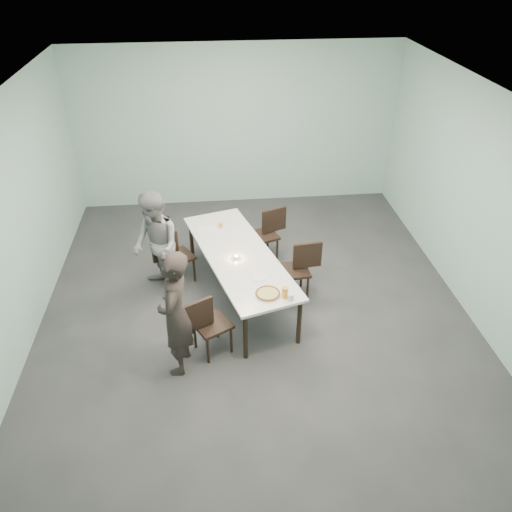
{
  "coord_description": "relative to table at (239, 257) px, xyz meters",
  "views": [
    {
      "loc": [
        -0.56,
        -5.53,
        4.59
      ],
      "look_at": [
        0.0,
        -0.11,
        1.0
      ],
      "focal_mm": 35.0,
      "sensor_mm": 36.0,
      "label": 1
    }
  ],
  "objects": [
    {
      "name": "ground",
      "position": [
        0.2,
        -0.35,
        -0.69
      ],
      "size": [
        7.0,
        7.0,
        0.0
      ],
      "primitive_type": "plane",
      "color": "#333335",
      "rests_on": "ground"
    },
    {
      "name": "room_shell",
      "position": [
        0.2,
        -0.35,
        1.33
      ],
      "size": [
        6.02,
        7.02,
        3.01
      ],
      "color": "#9FC8C0",
      "rests_on": "ground"
    },
    {
      "name": "table",
      "position": [
        0.0,
        0.0,
        0.0
      ],
      "size": [
        1.59,
        2.75,
        0.75
      ],
      "rotation": [
        0.0,
        0.0,
        0.28
      ],
      "color": "white",
      "rests_on": "ground"
    },
    {
      "name": "chair_near_left",
      "position": [
        -0.49,
        -1.13,
        -0.19
      ],
      "size": [
        0.65,
        0.57,
        0.87
      ],
      "rotation": [
        0.0,
        0.0,
        0.5
      ],
      "color": "black",
      "rests_on": "ground"
    },
    {
      "name": "chair_far_left",
      "position": [
        -0.96,
        0.47,
        -0.19
      ],
      "size": [
        0.64,
        0.57,
        0.87
      ],
      "rotation": [
        0.0,
        0.0,
        0.53
      ],
      "color": "black",
      "rests_on": "ground"
    },
    {
      "name": "chair_near_right",
      "position": [
        0.88,
        -0.02,
        -0.19
      ],
      "size": [
        0.63,
        0.46,
        0.87
      ],
      "rotation": [
        0.0,
        0.0,
        3.24
      ],
      "color": "black",
      "rests_on": "ground"
    },
    {
      "name": "chair_far_right",
      "position": [
        0.54,
        1.02,
        -0.19
      ],
      "size": [
        0.65,
        0.54,
        0.87
      ],
      "rotation": [
        0.0,
        0.0,
        3.49
      ],
      "color": "black",
      "rests_on": "ground"
    },
    {
      "name": "diner_near",
      "position": [
        -0.83,
        -1.33,
        0.14
      ],
      "size": [
        0.48,
        0.66,
        1.66
      ],
      "primitive_type": "imported",
      "rotation": [
        0.0,
        0.0,
        -1.72
      ],
      "color": "black",
      "rests_on": "ground"
    },
    {
      "name": "diner_far",
      "position": [
        -1.16,
        0.24,
        0.12
      ],
      "size": [
        0.89,
        0.97,
        1.62
      ],
      "primitive_type": "imported",
      "rotation": [
        0.0,
        0.0,
        -1.13
      ],
      "color": "gray",
      "rests_on": "ground"
    },
    {
      "name": "pizza",
      "position": [
        0.29,
        -0.97,
        0.08
      ],
      "size": [
        0.34,
        0.34,
        0.04
      ],
      "color": "white",
      "rests_on": "table"
    },
    {
      "name": "side_plate",
      "position": [
        0.23,
        -0.59,
        0.06
      ],
      "size": [
        0.18,
        0.18,
        0.01
      ],
      "primitive_type": "cylinder",
      "color": "white",
      "rests_on": "table"
    },
    {
      "name": "beer_glass",
      "position": [
        0.5,
        -1.04,
        0.13
      ],
      "size": [
        0.08,
        0.08,
        0.15
      ],
      "primitive_type": "cylinder",
      "color": "orange",
      "rests_on": "table"
    },
    {
      "name": "water_tumbler",
      "position": [
        0.56,
        -1.1,
        0.1
      ],
      "size": [
        0.08,
        0.08,
        0.09
      ],
      "primitive_type": "cylinder",
      "color": "silver",
      "rests_on": "table"
    },
    {
      "name": "tealight",
      "position": [
        -0.04,
        -0.11,
        0.08
      ],
      "size": [
        0.06,
        0.06,
        0.05
      ],
      "color": "silver",
      "rests_on": "table"
    },
    {
      "name": "amber_tumbler",
      "position": [
        -0.22,
        0.77,
        0.1
      ],
      "size": [
        0.07,
        0.07,
        0.08
      ],
      "primitive_type": "cylinder",
      "color": "orange",
      "rests_on": "table"
    },
    {
      "name": "menu",
      "position": [
        -0.43,
        0.73,
        0.06
      ],
      "size": [
        0.35,
        0.29,
        0.01
      ],
      "primitive_type": "cube",
      "rotation": [
        0.0,
        0.0,
        0.28
      ],
      "color": "silver",
      "rests_on": "table"
    }
  ]
}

